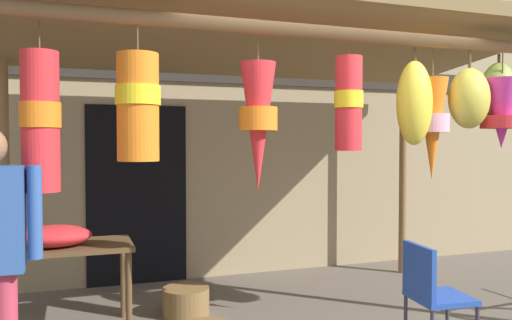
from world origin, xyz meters
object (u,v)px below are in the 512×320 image
(display_table, at_px, (59,256))
(folding_chair, at_px, (431,290))
(wicker_basket_spare, at_px, (186,301))
(flower_heap_on_table, at_px, (55,236))

(display_table, xyz_separation_m, folding_chair, (2.59, -1.40, -0.15))
(folding_chair, distance_m, wicker_basket_spare, 2.18)
(display_table, relative_size, flower_heap_on_table, 1.99)
(flower_heap_on_table, bearing_deg, wicker_basket_spare, 10.73)
(flower_heap_on_table, height_order, wicker_basket_spare, flower_heap_on_table)
(flower_heap_on_table, height_order, folding_chair, flower_heap_on_table)
(wicker_basket_spare, bearing_deg, display_table, -173.15)
(wicker_basket_spare, bearing_deg, flower_heap_on_table, -169.27)
(display_table, height_order, flower_heap_on_table, flower_heap_on_table)
(folding_chair, bearing_deg, wicker_basket_spare, 134.53)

